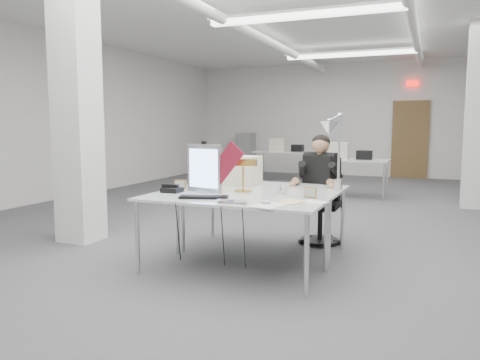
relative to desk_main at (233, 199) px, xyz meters
The scene contains 23 objects.
room_shell 2.80m from the desk_main, 89.21° to the left, with size 10.04×14.04×3.24m.
desk_main is the anchor object (origin of this frame).
desk_second 0.90m from the desk_main, 90.00° to the left, with size 1.80×0.90×0.03m, color silver.
bg_desk_a 5.50m from the desk_main, 87.92° to the left, with size 1.60×0.80×0.03m, color silver.
bg_desk_b 7.91m from the desk_main, 103.16° to the left, with size 1.60×0.80×0.03m, color silver.
filing_cabinet 9.80m from the desk_main, 110.93° to the left, with size 0.45×0.55×1.20m, color gray.
office_chair 1.60m from the desk_main, 70.22° to the left, with size 0.49×0.49×1.00m, color black, non-canonical shape.
seated_person 1.54m from the desk_main, 69.59° to the left, with size 0.48×0.60×0.90m, color black, non-canonical shape.
monitor 0.55m from the desk_main, 150.88° to the left, with size 0.40×0.04×0.50m, color #ADADB1.
pennant 0.41m from the desk_main, 130.27° to the left, with size 0.46×0.01×0.19m, color maroon.
keyboard 0.28m from the desk_main, 149.28° to the right, with size 0.46×0.15×0.02m, color black.
laptop 0.35m from the desk_main, 69.43° to the right, with size 0.30×0.19×0.02m, color #A3A3A8.
mouse 0.49m from the desk_main, 29.64° to the right, with size 0.09×0.06×0.04m, color #ACABB0.
bankers_lamp 0.46m from the desk_main, 98.08° to the left, with size 0.31×0.12×0.35m, color #E4C747, non-canonical shape.
desk_phone 0.73m from the desk_main, behind, with size 0.19×0.17×0.05m, color black.
picture_frame_left 0.84m from the desk_main, 156.52° to the left, with size 0.13×0.01×0.10m, color #9B6D42.
picture_frame_right 0.75m from the desk_main, 20.77° to the left, with size 0.14×0.01×0.11m, color #A67947.
desk_clock 0.55m from the desk_main, 47.00° to the left, with size 0.11×0.11×0.03m, color silver.
paper_stack_a 0.56m from the desk_main, 32.46° to the right, with size 0.23×0.32×0.01m, color silver.
paper_stack_b 0.61m from the desk_main, ahead, with size 0.19×0.26×0.01m, color #D4C47F.
paper_stack_c 0.81m from the desk_main, ahead, with size 0.22×0.15×0.01m, color white.
beige_monitor 0.98m from the desk_main, 106.12° to the left, with size 0.36×0.34×0.34m, color beige.
architect_lamp 1.16m from the desk_main, 37.70° to the left, with size 0.22×0.65×0.83m, color #BBBBC0, non-canonical shape.
Camera 1 is at (1.77, -6.61, 1.46)m, focal length 35.00 mm.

